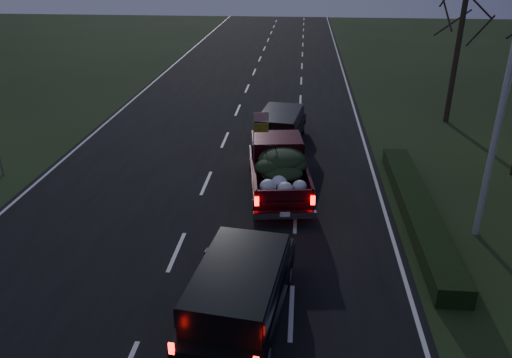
% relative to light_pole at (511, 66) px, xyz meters
% --- Properties ---
extents(ground, '(120.00, 120.00, 0.00)m').
position_rel_light_pole_xyz_m(ground, '(-9.50, -2.00, -5.48)').
color(ground, black).
rests_on(ground, ground).
extents(road_asphalt, '(14.00, 120.00, 0.02)m').
position_rel_light_pole_xyz_m(road_asphalt, '(-9.50, -2.00, -5.47)').
color(road_asphalt, black).
rests_on(road_asphalt, ground).
extents(hedge_row, '(1.00, 10.00, 0.60)m').
position_rel_light_pole_xyz_m(hedge_row, '(-1.70, 1.00, -5.18)').
color(hedge_row, black).
rests_on(hedge_row, ground).
extents(light_pole, '(0.50, 0.90, 9.16)m').
position_rel_light_pole_xyz_m(light_pole, '(0.00, 0.00, 0.00)').
color(light_pole, silver).
rests_on(light_pole, ground).
extents(bare_tree_far, '(3.60, 3.60, 7.00)m').
position_rel_light_pole_xyz_m(bare_tree_far, '(2.00, 12.00, -0.25)').
color(bare_tree_far, black).
rests_on(bare_tree_far, ground).
extents(pickup_truck, '(2.71, 5.56, 2.80)m').
position_rel_light_pole_xyz_m(pickup_truck, '(-6.63, 2.63, -4.43)').
color(pickup_truck, '#34070D').
rests_on(pickup_truck, ground).
extents(lead_suv, '(2.42, 4.64, 1.27)m').
position_rel_light_pole_xyz_m(lead_suv, '(-6.79, 7.86, -4.52)').
color(lead_suv, black).
rests_on(lead_suv, ground).
extents(rear_suv, '(2.56, 4.98, 1.37)m').
position_rel_light_pole_xyz_m(rear_suv, '(-7.16, -4.94, -4.44)').
color(rear_suv, black).
rests_on(rear_suv, ground).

